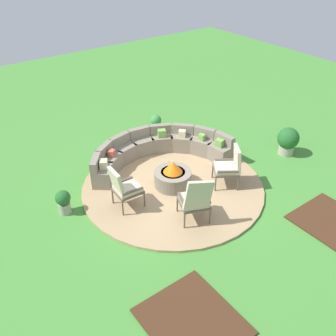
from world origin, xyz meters
TOP-DOWN VIEW (x-y plane):
  - ground_plane at (0.00, 0.00)m, footprint 24.00×24.00m
  - patio_circle at (0.00, 0.00)m, footprint 4.45×4.45m
  - mulch_bed_left at (-2.00, -3.18)m, footprint 1.42×1.58m
  - mulch_bed_right at (2.00, -3.18)m, footprint 1.42×1.58m
  - fire_pit at (0.00, 0.00)m, footprint 0.91×0.91m
  - curved_stone_bench at (0.37, 1.21)m, footprint 3.67×2.12m
  - lounge_chair_front_left at (-1.37, -0.02)m, footprint 0.66×0.57m
  - lounge_chair_front_right at (-0.41, -1.32)m, footprint 0.79×0.80m
  - lounge_chair_back_left at (1.13, -0.78)m, footprint 0.81×0.82m
  - potted_plant_0 at (3.51, -0.64)m, footprint 0.60×0.60m
  - potted_plant_1 at (-2.54, 0.66)m, footprint 0.34×0.34m
  - potted_plant_2 at (1.36, 2.67)m, footprint 0.34×0.34m

SIDE VIEW (x-z plane):
  - ground_plane at x=0.00m, z-range 0.00..0.00m
  - mulch_bed_left at x=-2.00m, z-range 0.00..0.04m
  - mulch_bed_right at x=2.00m, z-range 0.00..0.04m
  - patio_circle at x=0.00m, z-range 0.00..0.06m
  - potted_plant_2 at x=1.36m, z-range 0.02..0.56m
  - fire_pit at x=0.00m, z-range -0.02..0.65m
  - potted_plant_1 at x=-2.54m, z-range 0.03..0.62m
  - curved_stone_bench at x=0.37m, z-range 0.00..0.72m
  - potted_plant_0 at x=3.51m, z-range 0.03..0.83m
  - lounge_chair_back_left at x=1.13m, z-range 0.08..1.12m
  - lounge_chair_front_left at x=-1.37m, z-range 0.08..1.13m
  - lounge_chair_front_right at x=-0.41m, z-range 0.05..1.22m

